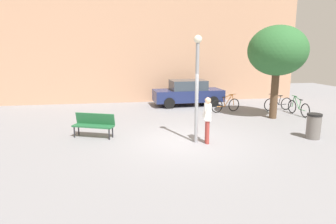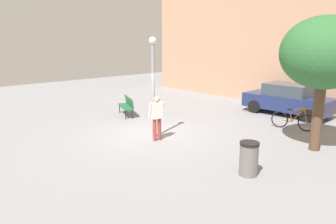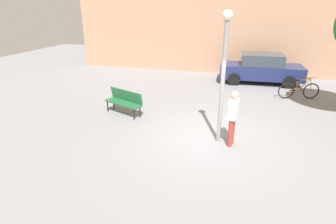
% 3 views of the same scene
% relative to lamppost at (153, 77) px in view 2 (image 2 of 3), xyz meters
% --- Properties ---
extents(ground_plane, '(36.00, 36.00, 0.00)m').
position_rel_lamppost_xyz_m(ground_plane, '(-0.32, 0.16, -2.32)').
color(ground_plane, gray).
extents(building_facade, '(19.37, 2.00, 9.16)m').
position_rel_lamppost_xyz_m(building_facade, '(-0.32, 10.09, 2.25)').
color(building_facade, tan).
rests_on(building_facade, ground_plane).
extents(lamppost, '(0.28, 0.28, 3.81)m').
position_rel_lamppost_xyz_m(lamppost, '(0.00, 0.00, 0.00)').
color(lamppost, gray).
rests_on(lamppost, ground_plane).
extents(person_by_lamppost, '(0.37, 0.62, 1.67)m').
position_rel_lamppost_xyz_m(person_by_lamppost, '(0.37, -0.14, -1.36)').
color(person_by_lamppost, '#9E3833').
rests_on(person_by_lamppost, ground_plane).
extents(park_bench, '(1.66, 1.05, 0.92)m').
position_rel_lamppost_xyz_m(park_bench, '(-3.70, 1.35, -1.78)').
color(park_bench, '#236038').
rests_on(park_bench, ground_plane).
extents(plaza_tree, '(2.79, 2.79, 4.49)m').
position_rel_lamppost_xyz_m(plaza_tree, '(4.81, 3.21, 0.94)').
color(plaza_tree, brown).
rests_on(plaza_tree, ground_plane).
extents(bicycle_orange, '(1.77, 0.48, 0.97)m').
position_rel_lamppost_xyz_m(bicycle_orange, '(3.04, 5.07, -1.94)').
color(bicycle_orange, black).
rests_on(bicycle_orange, ground_plane).
extents(parked_car_navy, '(4.27, 1.95, 1.55)m').
position_rel_lamppost_xyz_m(parked_car_navy, '(1.48, 7.43, -1.55)').
color(parked_car_navy, navy).
rests_on(parked_car_navy, ground_plane).
extents(trash_bin, '(0.54, 0.54, 0.97)m').
position_rel_lamppost_xyz_m(trash_bin, '(4.52, -0.28, -1.84)').
color(trash_bin, '#66605B').
rests_on(trash_bin, ground_plane).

